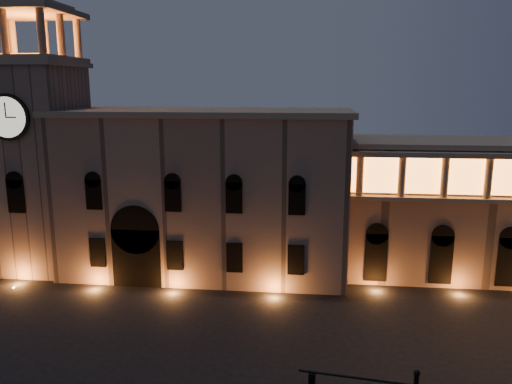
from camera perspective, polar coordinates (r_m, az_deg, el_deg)
ground at (r=37.17m, az=-9.65°, el=-20.60°), size 160.00×160.00×0.00m
government_building at (r=54.34m, az=-5.81°, el=0.03°), size 30.80×12.80×17.60m
clock_tower at (r=59.50m, az=-23.76°, el=3.75°), size 9.80×9.80×32.40m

